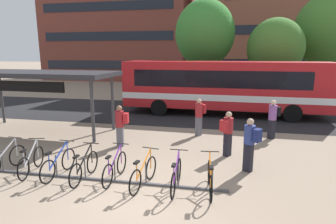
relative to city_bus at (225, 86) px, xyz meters
name	(u,v)px	position (x,y,z in m)	size (l,w,h in m)	color
ground	(139,196)	(-2.10, -10.61, -1.78)	(200.00, 200.00, 0.00)	gray
bus_lane_asphalt	(190,113)	(-2.10, 0.00, -1.77)	(80.00, 7.20, 0.01)	#232326
city_bus	(225,86)	(0.00, 0.00, 0.00)	(12.08, 2.82, 3.20)	red
bike_rack	(85,176)	(-3.96, -9.98, -1.68)	(8.41, 0.17, 0.70)	#47474C
parked_bicycle_silver_1	(5,160)	(-6.73, -9.95, -1.39)	(0.52, 1.72, 0.99)	black
parked_bicycle_silver_2	(31,161)	(-5.82, -9.90, -1.39)	(0.56, 1.69, 0.99)	black
parked_bicycle_blue_3	(59,164)	(-4.86, -9.92, -1.39)	(0.52, 1.72, 0.99)	black
parked_bicycle_black_4	(84,168)	(-3.96, -10.00, -1.39)	(0.52, 1.72, 0.99)	black
parked_bicycle_purple_5	(115,168)	(-3.06, -9.86, -1.39)	(0.52, 1.72, 0.99)	black
parked_bicycle_orange_6	(144,174)	(-2.13, -10.07, -1.39)	(0.52, 1.71, 0.99)	black
parked_bicycle_purple_7	(176,176)	(-1.20, -10.05, -1.39)	(0.52, 1.72, 0.99)	black
parked_bicycle_orange_8	(210,179)	(-0.28, -10.01, -1.39)	(0.52, 1.72, 0.99)	black
transit_shelter	(38,76)	(-8.48, -5.56, 0.90)	(7.22, 2.99, 2.85)	#38383D
commuter_red_pack_0	(121,123)	(-4.01, -6.89, -0.81)	(0.56, 0.38, 1.68)	#565660
commuter_navy_pack_1	(250,141)	(0.85, -8.41, -0.77)	(0.60, 0.54, 1.73)	black
commuter_red_pack_2	(228,131)	(0.16, -7.14, -0.82)	(0.55, 0.60, 1.65)	black
commuter_red_pack_5	(199,114)	(-1.08, -4.71, -0.80)	(0.55, 0.60, 1.70)	#565660
commuter_black_pack_6	(273,117)	(2.11, -4.57, -0.79)	(0.60, 0.56, 1.71)	black
street_tree_0	(205,33)	(-1.72, 5.77, 3.42)	(4.63, 4.63, 7.78)	brown
street_tree_1	(327,31)	(7.69, 7.92, 3.65)	(4.97, 4.97, 8.22)	brown
street_tree_2	(275,48)	(3.50, 5.08, 2.29)	(4.06, 4.06, 6.20)	brown
building_left_wing	(121,2)	(-15.04, 23.06, 9.06)	(19.67, 11.35, 21.67)	brown
building_right_wing	(312,4)	(10.92, 25.30, 8.23)	(25.97, 12.79, 20.00)	brown
building_centre_block	(210,43)	(-2.60, 28.71, 3.39)	(18.53, 12.16, 10.32)	brown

